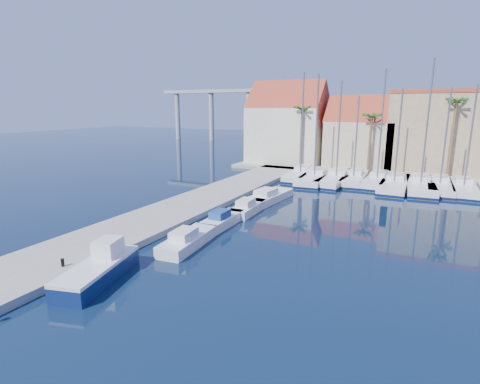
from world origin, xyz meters
name	(u,v)px	position (x,y,z in m)	size (l,w,h in m)	color
ground	(154,306)	(0.00, 0.00, 0.00)	(260.00, 260.00, 0.00)	black
quay_west	(172,212)	(-9.00, 13.50, 0.25)	(6.00, 77.00, 0.50)	gray
shore_north	(415,171)	(10.00, 48.00, 0.25)	(54.00, 16.00, 0.50)	gray
bollard	(63,263)	(-7.18, 0.44, 0.74)	(0.19, 0.19, 0.48)	black
fishing_boat	(99,268)	(-4.70, 0.92, 0.70)	(3.43, 6.29, 2.09)	#0D1F50
motorboat_west_0	(188,240)	(-3.18, 7.52, 0.51)	(2.39, 5.98, 1.40)	white
motorboat_west_1	(222,220)	(-3.36, 12.89, 0.51)	(1.71, 5.19, 1.40)	white
motorboat_west_2	(248,207)	(-3.14, 17.31, 0.51)	(1.96, 5.58, 1.40)	white
motorboat_west_3	(269,196)	(-3.09, 22.30, 0.51)	(3.00, 7.36, 1.40)	white
sailboat_0	(302,174)	(-4.01, 36.46, 0.60)	(3.23, 10.49, 14.15)	white
sailboat_1	(315,177)	(-1.68, 35.12, 0.58)	(3.88, 11.86, 13.72)	white
sailboat_2	(338,178)	(1.17, 35.59, 0.57)	(3.72, 11.66, 12.84)	white
sailboat_3	(354,178)	(3.11, 36.54, 0.57)	(3.17, 10.19, 11.02)	white
sailboat_4	(378,180)	(6.06, 36.51, 0.61)	(3.14, 10.03, 14.15)	white
sailboat_5	(395,183)	(8.16, 35.30, 0.56)	(3.03, 11.40, 11.71)	white
sailboat_6	(420,184)	(10.98, 35.88, 0.59)	(4.01, 11.93, 15.00)	white
sailboat_7	(439,186)	(13.05, 36.30, 0.57)	(3.04, 10.48, 11.80)	white
sailboat_8	(463,188)	(15.50, 36.23, 0.58)	(2.64, 9.87, 12.11)	white
building_0	(288,126)	(-10.00, 47.00, 6.52)	(12.30, 9.00, 13.50)	beige
building_1	(361,136)	(2.00, 47.00, 5.30)	(10.30, 8.00, 11.00)	tan
building_2	(443,132)	(13.00, 48.00, 6.26)	(14.20, 10.20, 11.50)	#9D8360
palm_0	(302,111)	(-6.00, 42.00, 9.08)	(2.60, 2.60, 10.15)	brown
palm_1	(372,118)	(4.00, 42.00, 8.14)	(2.60, 2.60, 9.15)	brown
palm_2	(456,104)	(14.00, 42.00, 10.02)	(2.60, 2.60, 11.15)	brown
viaduct	(232,105)	(-39.07, 82.00, 10.25)	(48.00, 2.20, 14.45)	#9E9E99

